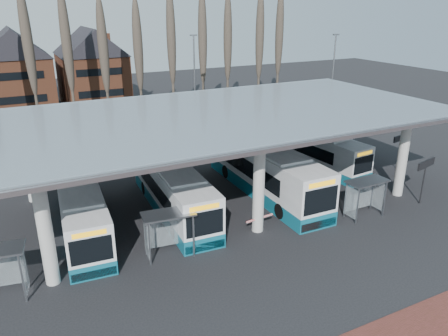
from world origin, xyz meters
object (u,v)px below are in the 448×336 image
shelter_1 (168,224)px  bus_0 (81,209)px  bus_2 (264,170)px  bus_3 (313,149)px  shelter_2 (365,190)px  bus_1 (173,189)px

shelter_1 → bus_0: bearing=133.2°
bus_2 → bus_3: 7.54m
bus_2 → shelter_2: bus_2 is taller
bus_1 → bus_3: bus_1 is taller
bus_1 → bus_2: 7.13m
bus_2 → shelter_2: size_ratio=4.74×
bus_2 → bus_3: (6.85, 3.14, -0.28)m
bus_3 → shelter_2: 9.97m
bus_1 → shelter_2: size_ratio=4.28×
bus_3 → shelter_1: bus_3 is taller
bus_1 → shelter_1: (-2.21, -5.24, 0.37)m
bus_1 → bus_2: (7.12, -0.18, 0.18)m
bus_1 → shelter_2: bearing=-27.7°
bus_2 → bus_3: bus_2 is taller
shelter_2 → bus_3: bearing=70.9°
bus_3 → shelter_2: bearing=-113.9°
shelter_1 → bus_3: bearing=33.0°
bus_2 → shelter_1: bus_2 is taller
bus_0 → bus_1: bearing=6.3°
shelter_2 → bus_0: bearing=158.7°
shelter_1 → bus_2: bearing=34.6°
bus_0 → bus_3: bearing=13.4°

